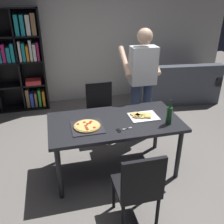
{
  "coord_description": "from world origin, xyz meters",
  "views": [
    {
      "loc": [
        -0.7,
        -2.63,
        2.22
      ],
      "look_at": [
        0.0,
        0.15,
        0.8
      ],
      "focal_mm": 39.81,
      "sensor_mm": 36.0,
      "label": 1
    }
  ],
  "objects_px": {
    "couch": "(176,87)",
    "bookshelf": "(6,60)",
    "pepperoni_pizza_on_tray": "(87,126)",
    "wine_bottle": "(169,115)",
    "chair_far_side": "(100,108)",
    "kitchen_scissors": "(122,130)",
    "chair_near_camera": "(139,186)",
    "person_serving_pizza": "(142,80)",
    "dining_table": "(115,126)"
  },
  "relations": [
    {
      "from": "person_serving_pizza",
      "to": "couch",
      "type": "bearing_deg",
      "value": 44.98
    },
    {
      "from": "pepperoni_pizza_on_tray",
      "to": "wine_bottle",
      "type": "bearing_deg",
      "value": -8.88
    },
    {
      "from": "person_serving_pizza",
      "to": "kitchen_scissors",
      "type": "height_order",
      "value": "person_serving_pizza"
    },
    {
      "from": "dining_table",
      "to": "bookshelf",
      "type": "bearing_deg",
      "value": 122.73
    },
    {
      "from": "bookshelf",
      "to": "person_serving_pizza",
      "type": "xyz_separation_m",
      "value": [
        2.13,
        -1.68,
        -0.01
      ]
    },
    {
      "from": "chair_near_camera",
      "to": "kitchen_scissors",
      "type": "height_order",
      "value": "chair_near_camera"
    },
    {
      "from": "couch",
      "to": "person_serving_pizza",
      "type": "height_order",
      "value": "person_serving_pizza"
    },
    {
      "from": "couch",
      "to": "pepperoni_pizza_on_tray",
      "type": "xyz_separation_m",
      "value": [
        -2.25,
        -2.07,
        0.46
      ]
    },
    {
      "from": "dining_table",
      "to": "couch",
      "type": "relative_size",
      "value": 0.92
    },
    {
      "from": "couch",
      "to": "kitchen_scissors",
      "type": "height_order",
      "value": "couch"
    },
    {
      "from": "couch",
      "to": "person_serving_pizza",
      "type": "bearing_deg",
      "value": -135.02
    },
    {
      "from": "person_serving_pizza",
      "to": "pepperoni_pizza_on_tray",
      "type": "xyz_separation_m",
      "value": [
        -0.96,
        -0.78,
        -0.23
      ]
    },
    {
      "from": "chair_near_camera",
      "to": "couch",
      "type": "distance_m",
      "value": 3.47
    },
    {
      "from": "bookshelf",
      "to": "wine_bottle",
      "type": "relative_size",
      "value": 6.17
    },
    {
      "from": "chair_far_side",
      "to": "person_serving_pizza",
      "type": "xyz_separation_m",
      "value": [
        0.6,
        -0.22,
        0.49
      ]
    },
    {
      "from": "couch",
      "to": "bookshelf",
      "type": "relative_size",
      "value": 0.91
    },
    {
      "from": "dining_table",
      "to": "pepperoni_pizza_on_tray",
      "type": "relative_size",
      "value": 4.39
    },
    {
      "from": "dining_table",
      "to": "pepperoni_pizza_on_tray",
      "type": "distance_m",
      "value": 0.38
    },
    {
      "from": "dining_table",
      "to": "pepperoni_pizza_on_tray",
      "type": "bearing_deg",
      "value": -167.28
    },
    {
      "from": "person_serving_pizza",
      "to": "kitchen_scissors",
      "type": "xyz_separation_m",
      "value": [
        -0.58,
        -0.94,
        -0.24
      ]
    },
    {
      "from": "couch",
      "to": "person_serving_pizza",
      "type": "relative_size",
      "value": 1.02
    },
    {
      "from": "chair_near_camera",
      "to": "kitchen_scissors",
      "type": "relative_size",
      "value": 4.56
    },
    {
      "from": "wine_bottle",
      "to": "pepperoni_pizza_on_tray",
      "type": "bearing_deg",
      "value": 171.12
    },
    {
      "from": "person_serving_pizza",
      "to": "pepperoni_pizza_on_tray",
      "type": "height_order",
      "value": "person_serving_pizza"
    },
    {
      "from": "chair_near_camera",
      "to": "pepperoni_pizza_on_tray",
      "type": "bearing_deg",
      "value": 113.47
    },
    {
      "from": "pepperoni_pizza_on_tray",
      "to": "chair_near_camera",
      "type": "bearing_deg",
      "value": -66.53
    },
    {
      "from": "bookshelf",
      "to": "kitchen_scissors",
      "type": "bearing_deg",
      "value": -59.43
    },
    {
      "from": "chair_near_camera",
      "to": "bookshelf",
      "type": "relative_size",
      "value": 0.46
    },
    {
      "from": "chair_far_side",
      "to": "bookshelf",
      "type": "xyz_separation_m",
      "value": [
        -1.53,
        1.46,
        0.5
      ]
    },
    {
      "from": "couch",
      "to": "pepperoni_pizza_on_tray",
      "type": "distance_m",
      "value": 3.09
    },
    {
      "from": "chair_near_camera",
      "to": "kitchen_scissors",
      "type": "bearing_deg",
      "value": 88.38
    },
    {
      "from": "couch",
      "to": "pepperoni_pizza_on_tray",
      "type": "relative_size",
      "value": 4.76
    },
    {
      "from": "person_serving_pizza",
      "to": "wine_bottle",
      "type": "distance_m",
      "value": 0.94
    },
    {
      "from": "wine_bottle",
      "to": "kitchen_scissors",
      "type": "relative_size",
      "value": 1.6
    },
    {
      "from": "dining_table",
      "to": "kitchen_scissors",
      "type": "relative_size",
      "value": 8.3
    },
    {
      "from": "chair_near_camera",
      "to": "chair_far_side",
      "type": "distance_m",
      "value": 1.83
    },
    {
      "from": "chair_far_side",
      "to": "kitchen_scissors",
      "type": "xyz_separation_m",
      "value": [
        0.02,
        -1.16,
        0.24
      ]
    },
    {
      "from": "kitchen_scissors",
      "to": "dining_table",
      "type": "bearing_deg",
      "value": 94.5
    },
    {
      "from": "chair_far_side",
      "to": "couch",
      "type": "distance_m",
      "value": 2.19
    },
    {
      "from": "chair_near_camera",
      "to": "couch",
      "type": "height_order",
      "value": "chair_near_camera"
    },
    {
      "from": "person_serving_pizza",
      "to": "wine_bottle",
      "type": "height_order",
      "value": "person_serving_pizza"
    },
    {
      "from": "bookshelf",
      "to": "pepperoni_pizza_on_tray",
      "type": "bearing_deg",
      "value": -64.62
    },
    {
      "from": "dining_table",
      "to": "chair_far_side",
      "type": "relative_size",
      "value": 1.82
    },
    {
      "from": "person_serving_pizza",
      "to": "chair_far_side",
      "type": "bearing_deg",
      "value": 159.83
    },
    {
      "from": "chair_near_camera",
      "to": "person_serving_pizza",
      "type": "distance_m",
      "value": 1.78
    },
    {
      "from": "chair_far_side",
      "to": "wine_bottle",
      "type": "height_order",
      "value": "wine_bottle"
    },
    {
      "from": "chair_near_camera",
      "to": "person_serving_pizza",
      "type": "xyz_separation_m",
      "value": [
        0.6,
        1.61,
        0.49
      ]
    },
    {
      "from": "chair_far_side",
      "to": "kitchen_scissors",
      "type": "distance_m",
      "value": 1.18
    },
    {
      "from": "wine_bottle",
      "to": "kitchen_scissors",
      "type": "bearing_deg",
      "value": -179.17
    },
    {
      "from": "chair_near_camera",
      "to": "chair_far_side",
      "type": "xyz_separation_m",
      "value": [
        0.0,
        1.83,
        0.0
      ]
    }
  ]
}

